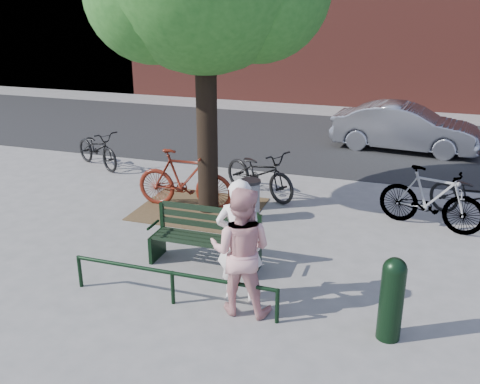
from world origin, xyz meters
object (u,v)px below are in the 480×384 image
(bicycle_c, at_px, (260,172))
(person_right, at_px, (241,251))
(park_bench, at_px, (206,236))
(person_left, at_px, (240,242))
(bollard, at_px, (392,296))
(parked_car, at_px, (405,128))
(litter_bin, at_px, (250,200))

(bicycle_c, bearing_deg, person_right, -137.59)
(park_bench, xyz_separation_m, person_right, (0.95, -1.13, 0.41))
(park_bench, bearing_deg, person_right, -49.92)
(person_left, xyz_separation_m, bollard, (2.07, -0.28, -0.31))
(person_left, bearing_deg, parked_car, -108.46)
(litter_bin, relative_size, bicycle_c, 0.41)
(person_left, relative_size, bicycle_c, 0.91)
(bollard, bearing_deg, litter_bin, 132.06)
(person_left, bearing_deg, bollard, 165.75)
(person_left, height_order, bicycle_c, person_left)
(bicycle_c, bearing_deg, litter_bin, -141.75)
(bicycle_c, distance_m, parked_car, 5.53)
(bollard, xyz_separation_m, parked_car, (-0.19, 9.21, 0.05))
(person_right, distance_m, parked_car, 9.35)
(person_left, height_order, person_right, person_left)
(litter_bin, height_order, parked_car, parked_car)
(bicycle_c, height_order, parked_car, parked_car)
(bollard, bearing_deg, park_bench, 158.35)
(person_right, distance_m, litter_bin, 3.19)
(person_right, bearing_deg, park_bench, -53.38)
(litter_bin, xyz_separation_m, bicycle_c, (-0.21, 1.36, 0.11))
(person_right, xyz_separation_m, bollard, (1.96, -0.03, -0.30))
(parked_car, bearing_deg, bollard, -172.90)
(bollard, distance_m, parked_car, 9.21)
(person_left, bearing_deg, bicycle_c, -84.03)
(bollard, relative_size, bicycle_c, 0.56)
(litter_bin, xyz_separation_m, parked_car, (2.59, 6.13, 0.24))
(person_left, distance_m, bicycle_c, 4.28)
(park_bench, bearing_deg, litter_bin, 85.93)
(litter_bin, distance_m, bicycle_c, 1.38)
(person_right, bearing_deg, bicycle_c, -80.34)
(person_right, distance_m, bicycle_c, 4.54)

